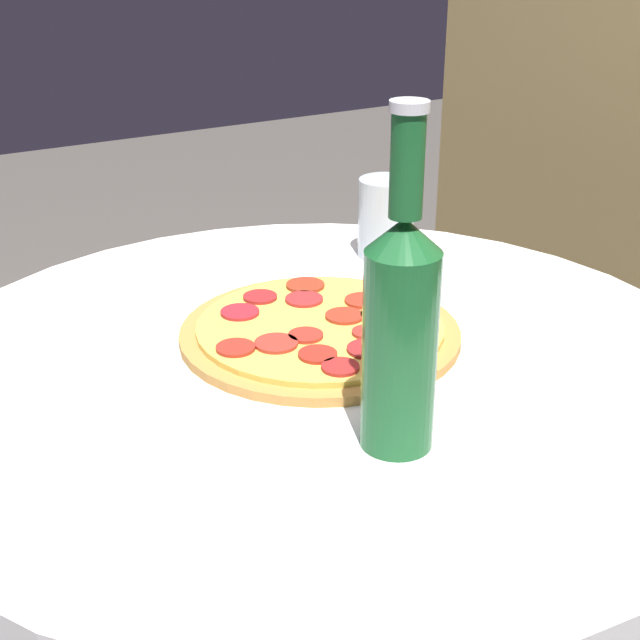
# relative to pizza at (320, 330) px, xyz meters

# --- Properties ---
(table) EXTENTS (0.83, 0.83, 0.72)m
(table) POSITION_rel_pizza_xyz_m (0.03, -0.02, -0.19)
(table) COLOR white
(table) RESTS_ON ground_plane
(pizza) EXTENTS (0.29, 0.29, 0.02)m
(pizza) POSITION_rel_pizza_xyz_m (0.00, 0.00, 0.00)
(pizza) COLOR #B77F3D
(pizza) RESTS_ON table
(beer_bottle) EXTENTS (0.06, 0.06, 0.28)m
(beer_bottle) POSITION_rel_pizza_xyz_m (0.20, -0.05, 0.10)
(beer_bottle) COLOR #195628
(beer_bottle) RESTS_ON table
(drinking_glass) EXTENTS (0.07, 0.07, 0.10)m
(drinking_glass) POSITION_rel_pizza_xyz_m (-0.16, 0.20, 0.04)
(drinking_glass) COLOR #ADBCC6
(drinking_glass) RESTS_ON table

